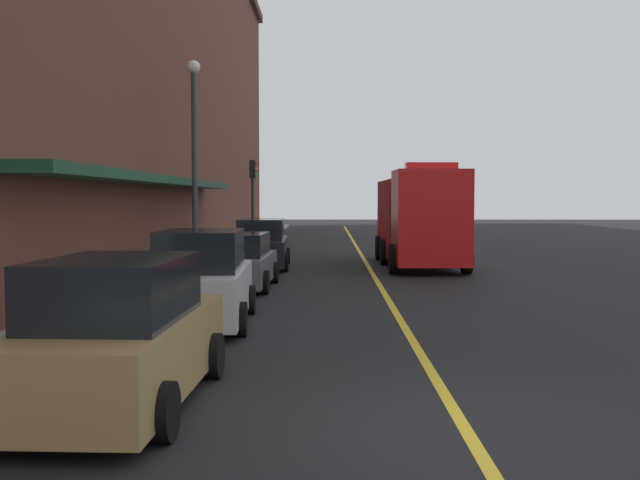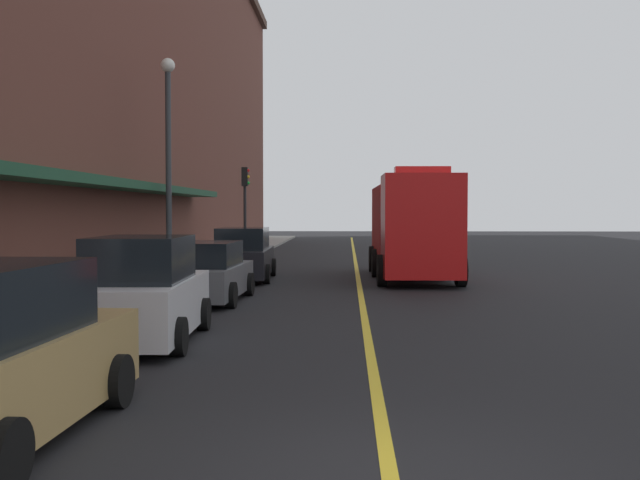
{
  "view_description": "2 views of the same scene",
  "coord_description": "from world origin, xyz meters",
  "px_view_note": "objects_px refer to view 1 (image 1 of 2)",
  "views": [
    {
      "loc": [
        -1.52,
        -8.01,
        2.54
      ],
      "look_at": [
        -1.76,
        15.71,
        1.21
      ],
      "focal_mm": 41.76,
      "sensor_mm": 36.0,
      "label": 1
    },
    {
      "loc": [
        -0.38,
        -6.47,
        2.36
      ],
      "look_at": [
        -1.23,
        16.89,
        1.45
      ],
      "focal_mm": 42.13,
      "sensor_mm": 36.0,
      "label": 2
    }
  ],
  "objects_px": {
    "parked_car_0": "(121,337)",
    "fire_truck": "(419,219)",
    "parked_car_1": "(202,281)",
    "parking_meter_1": "(79,295)",
    "parking_meter_0": "(203,247)",
    "parking_meter_2": "(206,245)",
    "traffic_light_near": "(253,186)",
    "parked_car_3": "(262,245)",
    "parked_car_2": "(238,262)",
    "street_lamp_left": "(194,142)"
  },
  "relations": [
    {
      "from": "parking_meter_1",
      "to": "traffic_light_near",
      "type": "xyz_separation_m",
      "value": [
        0.06,
        26.11,
        2.1
      ]
    },
    {
      "from": "parking_meter_0",
      "to": "fire_truck",
      "type": "bearing_deg",
      "value": 34.97
    },
    {
      "from": "parked_car_2",
      "to": "parked_car_3",
      "type": "height_order",
      "value": "parked_car_3"
    },
    {
      "from": "traffic_light_near",
      "to": "parked_car_3",
      "type": "bearing_deg",
      "value": -82.56
    },
    {
      "from": "parked_car_1",
      "to": "parking_meter_1",
      "type": "distance_m",
      "value": 3.7
    },
    {
      "from": "street_lamp_left",
      "to": "parking_meter_1",
      "type": "bearing_deg",
      "value": -87.44
    },
    {
      "from": "parked_car_0",
      "to": "parking_meter_1",
      "type": "xyz_separation_m",
      "value": [
        -1.31,
        2.38,
        0.21
      ]
    },
    {
      "from": "parked_car_0",
      "to": "fire_truck",
      "type": "bearing_deg",
      "value": -15.5
    },
    {
      "from": "parked_car_1",
      "to": "parking_meter_2",
      "type": "relative_size",
      "value": 3.27
    },
    {
      "from": "fire_truck",
      "to": "parking_meter_2",
      "type": "relative_size",
      "value": 6.08
    },
    {
      "from": "parking_meter_2",
      "to": "parked_car_0",
      "type": "bearing_deg",
      "value": -84.75
    },
    {
      "from": "fire_truck",
      "to": "traffic_light_near",
      "type": "bearing_deg",
      "value": -144.33
    },
    {
      "from": "traffic_light_near",
      "to": "parked_car_0",
      "type": "bearing_deg",
      "value": -87.49
    },
    {
      "from": "parking_meter_0",
      "to": "parking_meter_2",
      "type": "xyz_separation_m",
      "value": [
        0.0,
        0.55,
        0.0
      ]
    },
    {
      "from": "parked_car_1",
      "to": "parked_car_3",
      "type": "relative_size",
      "value": 0.9
    },
    {
      "from": "parking_meter_0",
      "to": "street_lamp_left",
      "type": "height_order",
      "value": "street_lamp_left"
    },
    {
      "from": "parked_car_2",
      "to": "parking_meter_1",
      "type": "xyz_separation_m",
      "value": [
        -1.3,
        -9.52,
        0.32
      ]
    },
    {
      "from": "fire_truck",
      "to": "parking_meter_1",
      "type": "xyz_separation_m",
      "value": [
        -7.24,
        -16.43,
        -0.71
      ]
    },
    {
      "from": "parking_meter_2",
      "to": "street_lamp_left",
      "type": "relative_size",
      "value": 0.19
    },
    {
      "from": "parking_meter_0",
      "to": "parking_meter_1",
      "type": "bearing_deg",
      "value": -90.0
    },
    {
      "from": "parked_car_3",
      "to": "street_lamp_left",
      "type": "xyz_separation_m",
      "value": [
        -2.02,
        -2.24,
        3.56
      ]
    },
    {
      "from": "parking_meter_2",
      "to": "traffic_light_near",
      "type": "bearing_deg",
      "value": 89.75
    },
    {
      "from": "fire_truck",
      "to": "parking_meter_2",
      "type": "height_order",
      "value": "fire_truck"
    },
    {
      "from": "parked_car_0",
      "to": "street_lamp_left",
      "type": "height_order",
      "value": "street_lamp_left"
    },
    {
      "from": "parked_car_1",
      "to": "parked_car_3",
      "type": "xyz_separation_m",
      "value": [
        0.1,
        12.24,
        -0.05
      ]
    },
    {
      "from": "parked_car_0",
      "to": "parked_car_1",
      "type": "relative_size",
      "value": 1.03
    },
    {
      "from": "parked_car_1",
      "to": "street_lamp_left",
      "type": "xyz_separation_m",
      "value": [
        -1.93,
        9.99,
        3.52
      ]
    },
    {
      "from": "traffic_light_near",
      "to": "parking_meter_0",
      "type": "bearing_deg",
      "value": -90.24
    },
    {
      "from": "parked_car_0",
      "to": "parked_car_3",
      "type": "height_order",
      "value": "parked_car_0"
    },
    {
      "from": "parked_car_0",
      "to": "parked_car_1",
      "type": "height_order",
      "value": "parked_car_1"
    },
    {
      "from": "parked_car_3",
      "to": "parking_meter_2",
      "type": "height_order",
      "value": "parked_car_3"
    },
    {
      "from": "parking_meter_0",
      "to": "parking_meter_1",
      "type": "xyz_separation_m",
      "value": [
        0.0,
        -11.37,
        0.0
      ]
    },
    {
      "from": "parking_meter_2",
      "to": "parked_car_1",
      "type": "bearing_deg",
      "value": -81.11
    },
    {
      "from": "parking_meter_0",
      "to": "street_lamp_left",
      "type": "distance_m",
      "value": 3.97
    },
    {
      "from": "parking_meter_2",
      "to": "traffic_light_near",
      "type": "xyz_separation_m",
      "value": [
        0.06,
        14.19,
        2.1
      ]
    },
    {
      "from": "parking_meter_1",
      "to": "street_lamp_left",
      "type": "height_order",
      "value": "street_lamp_left"
    },
    {
      "from": "parked_car_3",
      "to": "parking_meter_1",
      "type": "height_order",
      "value": "parked_car_3"
    },
    {
      "from": "parking_meter_2",
      "to": "parked_car_2",
      "type": "bearing_deg",
      "value": -61.55
    },
    {
      "from": "parked_car_3",
      "to": "street_lamp_left",
      "type": "relative_size",
      "value": 0.69
    },
    {
      "from": "parked_car_1",
      "to": "parking_meter_2",
      "type": "distance_m",
      "value": 8.58
    },
    {
      "from": "street_lamp_left",
      "to": "parked_car_3",
      "type": "bearing_deg",
      "value": 47.96
    },
    {
      "from": "parked_car_0",
      "to": "parked_car_2",
      "type": "xyz_separation_m",
      "value": [
        -0.01,
        11.9,
        -0.11
      ]
    },
    {
      "from": "parking_meter_1",
      "to": "parking_meter_2",
      "type": "height_order",
      "value": "same"
    },
    {
      "from": "parked_car_0",
      "to": "parked_car_1",
      "type": "distance_m",
      "value": 5.83
    },
    {
      "from": "fire_truck",
      "to": "parked_car_0",
      "type": "bearing_deg",
      "value": -18.36
    },
    {
      "from": "parked_car_1",
      "to": "parking_meter_0",
      "type": "xyz_separation_m",
      "value": [
        -1.33,
        7.92,
        0.18
      ]
    },
    {
      "from": "parked_car_0",
      "to": "fire_truck",
      "type": "relative_size",
      "value": 0.56
    },
    {
      "from": "parking_meter_2",
      "to": "parking_meter_0",
      "type": "bearing_deg",
      "value": -90.0
    },
    {
      "from": "parking_meter_0",
      "to": "street_lamp_left",
      "type": "xyz_separation_m",
      "value": [
        -0.6,
        2.07,
        3.34
      ]
    },
    {
      "from": "parked_car_0",
      "to": "traffic_light_near",
      "type": "xyz_separation_m",
      "value": [
        -1.25,
        28.49,
        2.31
      ]
    }
  ]
}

